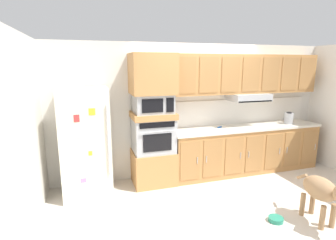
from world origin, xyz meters
TOP-DOWN VIEW (x-y plane):
  - ground_plane at (0.00, 0.00)m, footprint 9.60×9.60m
  - back_kitchen_wall at (0.00, 1.11)m, footprint 6.20×0.12m
  - side_panel_left at (-2.80, 0.00)m, footprint 0.12×7.10m
  - refrigerator at (-2.08, 0.68)m, footprint 0.76×0.73m
  - oven_base_cabinet at (-0.94, 0.75)m, footprint 0.74×0.62m
  - built_in_oven at (-0.94, 0.75)m, footprint 0.70×0.62m
  - appliance_mid_shelf at (-0.94, 0.75)m, footprint 0.74×0.62m
  - microwave at (-0.94, 0.75)m, footprint 0.64×0.54m
  - appliance_upper_cabinet at (-0.94, 0.75)m, footprint 0.74×0.62m
  - lower_cabinet_run at (0.95, 0.75)m, footprint 3.05×0.63m
  - countertop_slab at (0.95, 0.75)m, footprint 3.09×0.64m
  - backsplash_panel at (0.95, 1.04)m, footprint 3.09×0.02m
  - upper_cabinet_with_hood at (0.96, 0.87)m, footprint 3.05×0.48m
  - screwdriver at (0.39, 0.79)m, footprint 0.15×0.16m
  - electric_kettle at (1.91, 0.70)m, footprint 0.17×0.17m
  - dog at (0.89, -1.19)m, footprint 0.33×0.97m
  - dog_food_bowl at (0.36, -0.95)m, footprint 0.20×0.20m

SIDE VIEW (x-z plane):
  - ground_plane at x=0.00m, z-range 0.00..0.00m
  - dog_food_bowl at x=0.36m, z-range 0.00..0.06m
  - oven_base_cabinet at x=-0.94m, z-range 0.00..0.60m
  - lower_cabinet_run at x=0.95m, z-range 0.00..0.88m
  - dog at x=0.89m, z-range 0.12..0.84m
  - refrigerator at x=-2.08m, z-range 0.00..1.76m
  - countertop_slab at x=0.95m, z-range 0.88..0.92m
  - built_in_oven at x=-0.94m, z-range 0.60..1.20m
  - screwdriver at x=0.39m, z-range 0.92..0.95m
  - electric_kettle at x=1.91m, z-range 0.91..1.15m
  - backsplash_panel at x=0.95m, z-range 0.92..1.42m
  - back_kitchen_wall at x=0.00m, z-range 0.00..2.50m
  - side_panel_left at x=-2.80m, z-range 0.00..2.50m
  - appliance_mid_shelf at x=-0.94m, z-range 1.20..1.30m
  - microwave at x=-0.94m, z-range 1.30..1.62m
  - upper_cabinet_with_hood at x=0.96m, z-range 1.46..2.34m
  - appliance_upper_cabinet at x=-0.94m, z-range 1.62..2.30m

